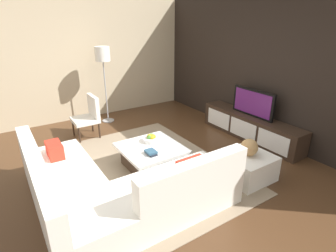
{
  "coord_description": "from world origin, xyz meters",
  "views": [
    {
      "loc": [
        3.36,
        -1.83,
        2.36
      ],
      "look_at": [
        -0.32,
        0.58,
        0.57
      ],
      "focal_mm": 28.64,
      "sensor_mm": 36.0,
      "label": 1
    }
  ],
  "objects_px": {
    "media_console": "(250,127)",
    "decorative_ball": "(249,147)",
    "sectional_couch": "(111,189)",
    "television": "(253,103)",
    "floor_lamp": "(103,59)",
    "fruit_bowl": "(151,139)",
    "ottoman": "(247,166)",
    "book_stack": "(151,152)",
    "coffee_table": "(151,156)",
    "accent_chair_near": "(89,114)"
  },
  "relations": [
    {
      "from": "sectional_couch",
      "to": "accent_chair_near",
      "type": "bearing_deg",
      "value": 167.93
    },
    {
      "from": "fruit_bowl",
      "to": "coffee_table",
      "type": "bearing_deg",
      "value": -29.68
    },
    {
      "from": "floor_lamp",
      "to": "ottoman",
      "type": "xyz_separation_m",
      "value": [
        3.56,
        0.89,
        -1.3
      ]
    },
    {
      "from": "sectional_couch",
      "to": "coffee_table",
      "type": "height_order",
      "value": "sectional_couch"
    },
    {
      "from": "media_console",
      "to": "television",
      "type": "bearing_deg",
      "value": 90.0
    },
    {
      "from": "decorative_ball",
      "to": "book_stack",
      "type": "relative_size",
      "value": 1.31
    },
    {
      "from": "coffee_table",
      "to": "ottoman",
      "type": "xyz_separation_m",
      "value": [
        1.09,
        1.09,
        -0.0
      ]
    },
    {
      "from": "sectional_couch",
      "to": "television",
      "type": "bearing_deg",
      "value": 99.0
    },
    {
      "from": "coffee_table",
      "to": "accent_chair_near",
      "type": "distance_m",
      "value": 1.9
    },
    {
      "from": "accent_chair_near",
      "to": "fruit_bowl",
      "type": "distance_m",
      "value": 1.74
    },
    {
      "from": "accent_chair_near",
      "to": "floor_lamp",
      "type": "relative_size",
      "value": 0.49
    },
    {
      "from": "sectional_couch",
      "to": "floor_lamp",
      "type": "height_order",
      "value": "floor_lamp"
    },
    {
      "from": "coffee_table",
      "to": "decorative_ball",
      "type": "height_order",
      "value": "decorative_ball"
    },
    {
      "from": "television",
      "to": "floor_lamp",
      "type": "distance_m",
      "value": 3.39
    },
    {
      "from": "floor_lamp",
      "to": "book_stack",
      "type": "bearing_deg",
      "value": -6.9
    },
    {
      "from": "coffee_table",
      "to": "ottoman",
      "type": "height_order",
      "value": "ottoman"
    },
    {
      "from": "television",
      "to": "coffee_table",
      "type": "distance_m",
      "value": 2.37
    },
    {
      "from": "television",
      "to": "decorative_ball",
      "type": "relative_size",
      "value": 3.74
    },
    {
      "from": "sectional_couch",
      "to": "book_stack",
      "type": "distance_m",
      "value": 0.93
    },
    {
      "from": "sectional_couch",
      "to": "fruit_bowl",
      "type": "xyz_separation_m",
      "value": [
        -0.8,
        1.06,
        0.15
      ]
    },
    {
      "from": "ottoman",
      "to": "decorative_ball",
      "type": "relative_size",
      "value": 2.66
    },
    {
      "from": "television",
      "to": "book_stack",
      "type": "height_order",
      "value": "television"
    },
    {
      "from": "sectional_couch",
      "to": "media_console",
      "type": "bearing_deg",
      "value": 99.01
    },
    {
      "from": "sectional_couch",
      "to": "ottoman",
      "type": "xyz_separation_m",
      "value": [
        0.48,
        2.05,
        -0.09
      ]
    },
    {
      "from": "television",
      "to": "book_stack",
      "type": "bearing_deg",
      "value": -87.16
    },
    {
      "from": "accent_chair_near",
      "to": "floor_lamp",
      "type": "distance_m",
      "value": 1.35
    },
    {
      "from": "media_console",
      "to": "decorative_ball",
      "type": "bearing_deg",
      "value": -50.54
    },
    {
      "from": "floor_lamp",
      "to": "book_stack",
      "type": "height_order",
      "value": "floor_lamp"
    },
    {
      "from": "accent_chair_near",
      "to": "fruit_bowl",
      "type": "xyz_separation_m",
      "value": [
        1.65,
        0.54,
        -0.06
      ]
    },
    {
      "from": "coffee_table",
      "to": "fruit_bowl",
      "type": "relative_size",
      "value": 3.48
    },
    {
      "from": "sectional_couch",
      "to": "accent_chair_near",
      "type": "xyz_separation_m",
      "value": [
        -2.44,
        0.52,
        0.2
      ]
    },
    {
      "from": "accent_chair_near",
      "to": "floor_lamp",
      "type": "height_order",
      "value": "floor_lamp"
    },
    {
      "from": "fruit_bowl",
      "to": "book_stack",
      "type": "bearing_deg",
      "value": -29.88
    },
    {
      "from": "floor_lamp",
      "to": "fruit_bowl",
      "type": "relative_size",
      "value": 6.29
    },
    {
      "from": "ottoman",
      "to": "decorative_ball",
      "type": "bearing_deg",
      "value": 0.0
    },
    {
      "from": "media_console",
      "to": "accent_chair_near",
      "type": "bearing_deg",
      "value": -125.23
    },
    {
      "from": "accent_chair_near",
      "to": "ottoman",
      "type": "xyz_separation_m",
      "value": [
        2.92,
        1.52,
        -0.29
      ]
    },
    {
      "from": "sectional_couch",
      "to": "coffee_table",
      "type": "bearing_deg",
      "value": 122.72
    },
    {
      "from": "media_console",
      "to": "ottoman",
      "type": "xyz_separation_m",
      "value": [
        0.99,
        -1.21,
        -0.05
      ]
    },
    {
      "from": "media_console",
      "to": "coffee_table",
      "type": "xyz_separation_m",
      "value": [
        -0.1,
        -2.3,
        -0.05
      ]
    },
    {
      "from": "decorative_ball",
      "to": "book_stack",
      "type": "xyz_separation_m",
      "value": [
        -0.87,
        -1.22,
        -0.12
      ]
    },
    {
      "from": "fruit_bowl",
      "to": "accent_chair_near",
      "type": "bearing_deg",
      "value": -161.94
    },
    {
      "from": "television",
      "to": "coffee_table",
      "type": "xyz_separation_m",
      "value": [
        -0.1,
        -2.3,
        -0.57
      ]
    },
    {
      "from": "floor_lamp",
      "to": "accent_chair_near",
      "type": "bearing_deg",
      "value": -44.89
    },
    {
      "from": "book_stack",
      "to": "floor_lamp",
      "type": "bearing_deg",
      "value": 173.1
    },
    {
      "from": "sectional_couch",
      "to": "floor_lamp",
      "type": "bearing_deg",
      "value": 159.43
    },
    {
      "from": "accent_chair_near",
      "to": "fruit_bowl",
      "type": "height_order",
      "value": "accent_chair_near"
    },
    {
      "from": "floor_lamp",
      "to": "fruit_bowl",
      "type": "xyz_separation_m",
      "value": [
        2.29,
        -0.1,
        -1.06
      ]
    },
    {
      "from": "coffee_table",
      "to": "floor_lamp",
      "type": "distance_m",
      "value": 2.79
    },
    {
      "from": "floor_lamp",
      "to": "sectional_couch",
      "type": "bearing_deg",
      "value": -20.57
    }
  ]
}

